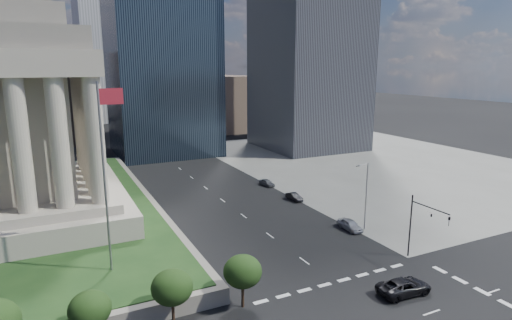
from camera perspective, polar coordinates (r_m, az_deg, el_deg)
ground at (r=126.06m, az=-13.42°, el=1.35°), size 500.00×500.00×0.00m
sidewalk_ne at (r=111.27m, az=15.46°, el=-0.19°), size 68.00×90.00×0.03m
flagpole at (r=46.37m, az=-19.43°, el=-1.06°), size 2.52×0.24×20.00m
midrise_glass at (r=119.66m, az=-12.63°, el=15.26°), size 26.00×26.00×60.00m
building_filler_ne at (r=162.53m, az=-4.88°, el=7.60°), size 20.00×30.00×20.00m
building_filler_nw at (r=151.30m, az=-27.54°, el=7.44°), size 24.00×30.00×28.00m
traffic_signal_ne at (r=55.34m, az=21.31°, el=-7.57°), size 0.30×5.74×8.00m
street_lamp_north at (r=63.45m, az=14.37°, el=-4.20°), size 2.13×0.22×10.00m
pickup_truck at (r=49.06m, az=19.15°, el=-15.66°), size 3.10×6.09×1.65m
parked_sedan_near at (r=64.43m, az=12.44°, el=-8.43°), size 2.03×4.61×1.54m
parked_sedan_mid at (r=76.63m, az=5.13°, el=-4.92°), size 3.90×1.55×1.26m
parked_sedan_far at (r=85.38m, az=1.49°, el=-3.04°), size 4.02×1.96×1.32m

